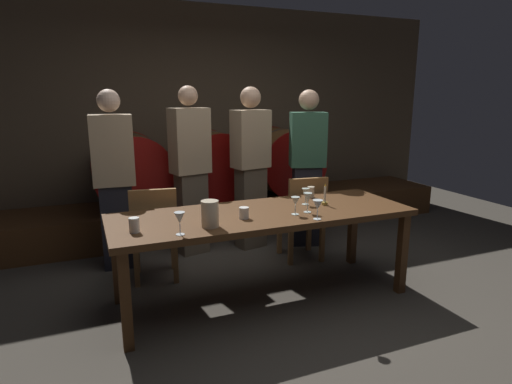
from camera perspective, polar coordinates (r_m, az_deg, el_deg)
The scene contains 23 objects.
ground_plane at distance 3.65m, azimuth 4.25°, elevation -14.45°, with size 8.96×8.96×0.00m, color #3F3A33.
back_wall at distance 5.75m, azimuth -7.60°, elevation 9.92°, with size 6.89×0.24×2.77m, color brown.
barrel_shelf at distance 5.42m, azimuth -5.73°, elevation -2.99°, with size 6.20×0.90×0.39m, color #4C2D16.
wine_barrel_left at distance 5.10m, azimuth -16.23°, elevation 2.66°, with size 0.86×0.80×0.86m.
wine_barrel_center at distance 5.29m, azimuth -5.81°, elevation 3.46°, with size 0.86×0.80×0.86m.
wine_barrel_right at distance 5.63m, azimuth 3.61°, elevation 4.08°, with size 0.86×0.80×0.86m.
dining_table at distance 3.48m, azimuth 0.94°, elevation -3.74°, with size 2.43×0.84×0.75m.
chair_left at distance 3.96m, azimuth -13.39°, elevation -4.88°, with size 0.45×0.45×0.88m.
chair_right at distance 4.36m, azimuth 6.35°, elevation -2.94°, with size 0.44×0.44×0.88m.
guest_far_left at distance 4.28m, azimuth -18.34°, elevation 1.62°, with size 0.39×0.26×1.72m.
guest_center_left at distance 4.51m, azimuth -8.71°, elevation 2.91°, with size 0.42×0.32×1.76m.
guest_center_right at distance 4.64m, azimuth -0.71°, elevation 3.37°, with size 0.42×0.31×1.75m.
guest_far_right at distance 4.75m, azimuth 6.82°, elevation 3.29°, with size 0.44×0.35×1.72m.
candle_center at distance 3.70m, azimuth 9.15°, elevation -0.95°, with size 0.05×0.05×0.19m.
pitcher at distance 3.07m, azimuth -6.16°, elevation -2.91°, with size 0.13×0.13×0.19m.
wine_glass_far_left at distance 2.92m, azimuth -10.14°, elevation -3.50°, with size 0.07×0.07×0.16m.
wine_glass_left at distance 3.37m, azimuth 5.24°, elevation -1.28°, with size 0.07×0.07×0.14m.
wine_glass_center at distance 3.26m, azimuth 8.21°, elevation -1.78°, with size 0.08×0.08×0.15m.
wine_glass_right at distance 3.44m, azimuth 6.90°, elevation -0.89°, with size 0.07×0.07×0.16m.
wine_glass_far_right at distance 3.68m, azimuth 6.61°, elevation -0.12°, with size 0.07×0.07×0.14m.
cup_left at distance 3.06m, azimuth -15.92°, elevation -4.26°, with size 0.07×0.07×0.10m, color white.
cup_center at distance 3.27m, azimuth -1.62°, elevation -2.79°, with size 0.08×0.08×0.09m, color white.
cup_right at distance 3.95m, azimuth 7.32°, elevation -0.02°, with size 0.07×0.07×0.10m, color beige.
Camera 1 is at (-1.47, -2.89, 1.68)m, focal length 30.04 mm.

